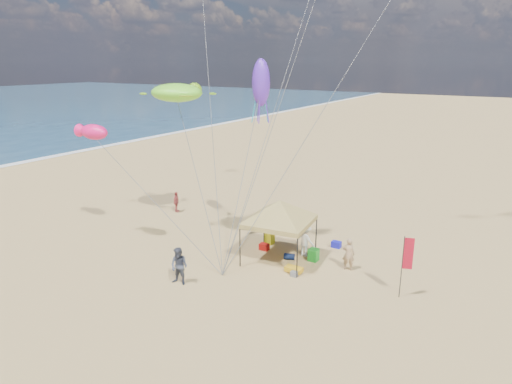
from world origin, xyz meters
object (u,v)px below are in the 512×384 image
at_px(person_near_c, 305,240).
at_px(chair_yellow, 269,238).
at_px(canopy_tent, 280,203).
at_px(feather_flag, 407,257).
at_px(person_near_a, 348,254).
at_px(person_near_b, 179,266).
at_px(person_far_a, 176,202).
at_px(beach_cart, 294,269).
at_px(cooler_red, 264,247).
at_px(cooler_blue, 336,244).
at_px(chair_green, 314,255).

bearing_deg(person_near_c, chair_yellow, -5.89).
distance_m(canopy_tent, feather_flag, 7.15).
relative_size(canopy_tent, person_near_a, 3.63).
bearing_deg(person_near_a, person_near_c, -22.00).
xyz_separation_m(person_near_b, person_near_c, (3.80, 6.38, -0.02)).
xyz_separation_m(canopy_tent, person_far_a, (-10.51, 3.41, -2.61)).
relative_size(person_near_a, person_near_b, 0.93).
height_order(chair_yellow, beach_cart, chair_yellow).
height_order(canopy_tent, person_near_b, canopy_tent).
xyz_separation_m(chair_yellow, person_far_a, (-8.86, 1.64, 0.41)).
distance_m(cooler_red, person_near_a, 5.19).
relative_size(person_near_a, person_near_c, 0.95).
height_order(canopy_tent, chair_yellow, canopy_tent).
relative_size(canopy_tent, person_near_c, 3.45).
distance_m(person_near_c, person_far_a, 11.68).
height_order(cooler_red, person_far_a, person_far_a).
height_order(cooler_blue, person_near_a, person_near_a).
xyz_separation_m(chair_yellow, person_near_c, (2.62, -0.49, 0.59)).
height_order(person_near_a, person_near_c, person_near_c).
height_order(beach_cart, person_near_c, person_near_c).
xyz_separation_m(canopy_tent, person_near_b, (-2.83, -5.11, -2.40)).
bearing_deg(chair_yellow, person_near_a, -9.62).
bearing_deg(person_near_a, canopy_tent, -0.35).
xyz_separation_m(cooler_red, person_far_a, (-9.08, 2.64, 0.57)).
height_order(chair_green, person_far_a, person_far_a).
distance_m(canopy_tent, cooler_red, 3.56).
height_order(chair_yellow, person_near_a, person_near_a).
distance_m(person_near_a, person_near_b, 8.86).
height_order(cooler_red, person_near_b, person_near_b).
bearing_deg(person_near_b, person_near_c, 51.44).
bearing_deg(person_near_a, chair_green, -15.16).
bearing_deg(person_near_c, beach_cart, 106.44).
relative_size(chair_yellow, person_near_b, 0.36).
height_order(cooler_red, chair_green, chair_green).
xyz_separation_m(canopy_tent, chair_yellow, (-1.65, 1.77, -3.02)).
xyz_separation_m(chair_green, person_far_a, (-12.19, 2.49, 0.41)).
xyz_separation_m(feather_flag, person_near_b, (-9.83, -4.51, -1.08)).
relative_size(chair_green, person_near_a, 0.39).
bearing_deg(chair_yellow, cooler_red, -77.32).
relative_size(person_near_b, person_far_a, 1.27).
distance_m(chair_yellow, person_near_c, 2.73).
bearing_deg(canopy_tent, chair_green, 28.76).
height_order(feather_flag, cooler_blue, feather_flag).
height_order(cooler_red, cooler_blue, same).
distance_m(cooler_blue, person_far_a, 12.58).
distance_m(person_near_a, person_far_a, 14.45).
relative_size(cooler_red, person_near_b, 0.28).
bearing_deg(feather_flag, person_near_b, -155.38).
height_order(cooler_blue, person_near_c, person_near_c).
xyz_separation_m(canopy_tent, feather_flag, (7.00, -0.60, -1.32)).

